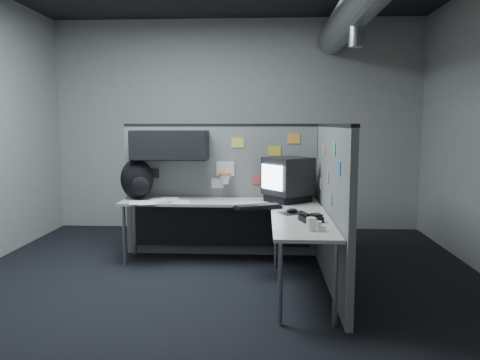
# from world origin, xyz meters

# --- Properties ---
(room) EXTENTS (5.62, 5.62, 3.22)m
(room) POSITION_xyz_m (0.56, 0.00, 2.10)
(room) COLOR black
(room) RESTS_ON ground
(partition_back) EXTENTS (2.44, 0.42, 1.63)m
(partition_back) POSITION_xyz_m (-0.25, 1.23, 1.00)
(partition_back) COLOR slate
(partition_back) RESTS_ON ground
(partition_right) EXTENTS (0.07, 2.23, 1.63)m
(partition_right) POSITION_xyz_m (1.10, 0.22, 0.82)
(partition_right) COLOR slate
(partition_right) RESTS_ON ground
(desk) EXTENTS (2.31, 2.11, 0.73)m
(desk) POSITION_xyz_m (0.15, 0.70, 0.61)
(desk) COLOR #B5ACA4
(desk) RESTS_ON ground
(monitor) EXTENTS (0.63, 0.63, 0.51)m
(monitor) POSITION_xyz_m (0.70, 0.96, 1.00)
(monitor) COLOR black
(monitor) RESTS_ON desk
(keyboard) EXTENTS (0.53, 0.37, 0.04)m
(keyboard) POSITION_xyz_m (0.36, 0.47, 0.75)
(keyboard) COLOR black
(keyboard) RESTS_ON desk
(mouse) EXTENTS (0.29, 0.27, 0.05)m
(mouse) POSITION_xyz_m (0.71, 0.24, 0.75)
(mouse) COLOR black
(mouse) RESTS_ON desk
(phone) EXTENTS (0.23, 0.24, 0.09)m
(phone) POSITION_xyz_m (0.86, -0.15, 0.76)
(phone) COLOR black
(phone) RESTS_ON desk
(bottles) EXTENTS (0.13, 0.16, 0.08)m
(bottles) POSITION_xyz_m (0.88, -0.48, 0.76)
(bottles) COLOR silver
(bottles) RESTS_ON desk
(cup) EXTENTS (0.10, 0.10, 0.11)m
(cup) POSITION_xyz_m (0.83, -0.52, 0.79)
(cup) COLOR white
(cup) RESTS_ON desk
(papers) EXTENTS (0.75, 0.62, 0.01)m
(papers) POSITION_xyz_m (-0.79, 0.85, 0.74)
(papers) COLOR white
(papers) RESTS_ON desk
(backpack) EXTENTS (0.43, 0.39, 0.48)m
(backpack) POSITION_xyz_m (-1.09, 1.04, 0.96)
(backpack) COLOR black
(backpack) RESTS_ON desk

